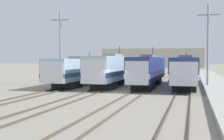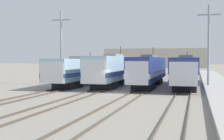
{
  "view_description": "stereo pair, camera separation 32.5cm",
  "coord_description": "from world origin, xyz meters",
  "px_view_note": "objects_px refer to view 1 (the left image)",
  "views": [
    {
      "loc": [
        8.07,
        -32.63,
        3.68
      ],
      "look_at": [
        -0.53,
        0.56,
        2.47
      ],
      "focal_mm": 50.0,
      "sensor_mm": 36.0,
      "label": 1
    },
    {
      "loc": [
        8.39,
        -32.55,
        3.68
      ],
      "look_at": [
        -0.53,
        0.56,
        2.47
      ],
      "focal_mm": 50.0,
      "sensor_mm": 36.0,
      "label": 2
    }
  ],
  "objects_px": {
    "locomotive_center_left": "(112,70)",
    "locomotive_center_right": "(148,70)",
    "catenary_tower_left": "(60,46)",
    "catenary_tower_right": "(208,44)",
    "locomotive_far_left": "(79,70)",
    "locomotive_far_right": "(186,71)"
  },
  "relations": [
    {
      "from": "locomotive_center_right",
      "to": "catenary_tower_right",
      "type": "relative_size",
      "value": 1.74
    },
    {
      "from": "catenary_tower_left",
      "to": "catenary_tower_right",
      "type": "distance_m",
      "value": 20.09
    },
    {
      "from": "locomotive_center_right",
      "to": "catenary_tower_left",
      "type": "relative_size",
      "value": 1.74
    },
    {
      "from": "catenary_tower_right",
      "to": "locomotive_center_right",
      "type": "bearing_deg",
      "value": -177.21
    },
    {
      "from": "catenary_tower_left",
      "to": "locomotive_center_left",
      "type": "bearing_deg",
      "value": -4.13
    },
    {
      "from": "locomotive_center_right",
      "to": "catenary_tower_right",
      "type": "bearing_deg",
      "value": 2.79
    },
    {
      "from": "locomotive_far_left",
      "to": "catenary_tower_left",
      "type": "relative_size",
      "value": 1.76
    },
    {
      "from": "locomotive_center_left",
      "to": "catenary_tower_right",
      "type": "distance_m",
      "value": 12.78
    },
    {
      "from": "locomotive_far_left",
      "to": "catenary_tower_left",
      "type": "height_order",
      "value": "catenary_tower_left"
    },
    {
      "from": "locomotive_center_right",
      "to": "locomotive_far_right",
      "type": "bearing_deg",
      "value": 7.6
    },
    {
      "from": "locomotive_center_left",
      "to": "locomotive_center_right",
      "type": "bearing_deg",
      "value": 2.31
    },
    {
      "from": "locomotive_center_left",
      "to": "locomotive_far_right",
      "type": "distance_m",
      "value": 9.63
    },
    {
      "from": "locomotive_center_left",
      "to": "catenary_tower_right",
      "type": "xyz_separation_m",
      "value": [
        12.33,
        0.56,
        3.32
      ]
    },
    {
      "from": "locomotive_far_left",
      "to": "locomotive_center_left",
      "type": "height_order",
      "value": "locomotive_center_left"
    },
    {
      "from": "locomotive_far_left",
      "to": "locomotive_center_right",
      "type": "bearing_deg",
      "value": 0.8
    },
    {
      "from": "catenary_tower_left",
      "to": "catenary_tower_right",
      "type": "height_order",
      "value": "same"
    },
    {
      "from": "locomotive_far_right",
      "to": "catenary_tower_left",
      "type": "height_order",
      "value": "catenary_tower_left"
    },
    {
      "from": "locomotive_far_left",
      "to": "locomotive_far_right",
      "type": "bearing_deg",
      "value": 3.08
    },
    {
      "from": "locomotive_center_right",
      "to": "catenary_tower_left",
      "type": "height_order",
      "value": "catenary_tower_left"
    },
    {
      "from": "locomotive_center_left",
      "to": "locomotive_far_left",
      "type": "bearing_deg",
      "value": 179.3
    },
    {
      "from": "locomotive_far_right",
      "to": "locomotive_center_right",
      "type": "bearing_deg",
      "value": -172.4
    },
    {
      "from": "locomotive_far_left",
      "to": "catenary_tower_right",
      "type": "xyz_separation_m",
      "value": [
        17.13,
        0.5,
        3.46
      ]
    }
  ]
}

